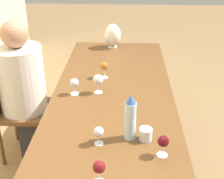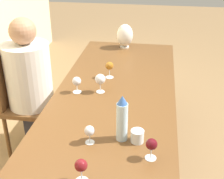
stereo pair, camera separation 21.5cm
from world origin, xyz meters
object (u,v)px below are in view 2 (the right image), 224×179
(chair_far, at_px, (23,98))
(wine_glass_2, at_px, (81,166))
(wine_glass_3, at_px, (77,82))
(wine_glass_6, at_px, (89,131))
(vase, at_px, (125,36))
(water_tumbler, at_px, (137,136))
(wine_glass_4, at_px, (100,80))
(person_far, at_px, (31,85))
(water_bottle, at_px, (122,119))
(wine_glass_1, at_px, (152,145))
(wine_glass_5, at_px, (109,66))

(chair_far, bearing_deg, wine_glass_2, -144.26)
(wine_glass_3, xyz_separation_m, wine_glass_6, (-0.61, -0.24, -0.01))
(vase, relative_size, wine_glass_3, 1.95)
(water_tumbler, bearing_deg, wine_glass_4, 29.43)
(vase, relative_size, person_far, 0.20)
(wine_glass_4, bearing_deg, wine_glass_6, -174.76)
(water_bottle, bearing_deg, vase, 6.18)
(wine_glass_2, xyz_separation_m, person_far, (1.16, 0.74, -0.18))
(water_tumbler, relative_size, wine_glass_4, 0.53)
(wine_glass_6, xyz_separation_m, chair_far, (0.84, 0.80, -0.30))
(wine_glass_6, bearing_deg, water_tumbler, -78.94)
(wine_glass_1, relative_size, wine_glass_5, 0.90)
(wine_glass_3, relative_size, person_far, 0.10)
(water_tumbler, relative_size, wine_glass_3, 0.62)
(vase, xyz_separation_m, wine_glass_2, (-2.02, -0.03, -0.03))
(water_tumbler, xyz_separation_m, person_far, (0.78, 0.98, -0.12))
(vase, distance_m, wine_glass_1, 1.82)
(vase, distance_m, chair_far, 1.23)
(wine_glass_3, xyz_separation_m, chair_far, (0.22, 0.57, -0.31))
(water_tumbler, height_order, wine_glass_6, wine_glass_6)
(wine_glass_1, height_order, person_far, person_far)
(wine_glass_1, xyz_separation_m, wine_glass_4, (0.73, 0.42, 0.02))
(vase, bearing_deg, wine_glass_2, -179.28)
(wine_glass_1, bearing_deg, wine_glass_6, 76.39)
(wine_glass_2, bearing_deg, water_tumbler, -33.38)
(wine_glass_3, bearing_deg, wine_glass_5, -33.57)
(wine_glass_5, bearing_deg, wine_glass_1, -158.63)
(vase, bearing_deg, wine_glass_5, 177.26)
(wine_glass_1, height_order, wine_glass_6, wine_glass_1)
(water_tumbler, height_order, person_far, person_far)
(wine_glass_5, xyz_separation_m, person_far, (-0.08, 0.68, -0.18))
(water_bottle, xyz_separation_m, wine_glass_3, (0.55, 0.42, -0.05))
(wine_glass_3, bearing_deg, wine_glass_6, -158.96)
(water_tumbler, relative_size, person_far, 0.06)
(chair_far, bearing_deg, vase, -42.98)
(water_bottle, bearing_deg, water_tumbler, -97.06)
(wine_glass_2, xyz_separation_m, wine_glass_5, (1.24, 0.06, 0.01))
(water_tumbler, xyz_separation_m, chair_far, (0.78, 1.08, -0.26))
(vase, xyz_separation_m, wine_glass_6, (-1.70, 0.00, -0.05))
(wine_glass_4, bearing_deg, vase, -3.44)
(wine_glass_1, height_order, wine_glass_2, wine_glass_2)
(wine_glass_4, bearing_deg, water_bottle, -157.51)
(chair_far, bearing_deg, wine_glass_4, -104.37)
(wine_glass_2, bearing_deg, wine_glass_6, 5.32)
(wine_glass_4, distance_m, wine_glass_5, 0.28)
(wine_glass_3, relative_size, wine_glass_4, 0.86)
(wine_glass_1, xyz_separation_m, wine_glass_3, (0.70, 0.60, 0.00))
(wine_glass_5, relative_size, chair_far, 0.14)
(wine_glass_3, distance_m, wine_glass_6, 0.66)
(wine_glass_2, height_order, person_far, person_far)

